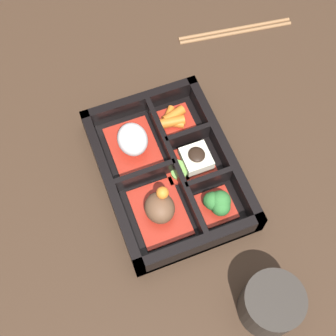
% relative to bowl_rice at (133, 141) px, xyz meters
% --- Properties ---
extents(ground_plane, '(3.00, 3.00, 0.00)m').
position_rel_bowl_rice_xyz_m(ground_plane, '(-0.06, -0.04, -0.03)').
color(ground_plane, '#382619').
extents(bento_base, '(0.26, 0.19, 0.01)m').
position_rel_bowl_rice_xyz_m(bento_base, '(-0.06, -0.04, -0.03)').
color(bento_base, black).
rests_on(bento_base, ground_plane).
extents(bento_rim, '(0.26, 0.19, 0.04)m').
position_rel_bowl_rice_xyz_m(bento_rim, '(-0.06, -0.04, -0.01)').
color(bento_rim, black).
rests_on(bento_rim, ground_plane).
extents(bowl_stew, '(0.10, 0.07, 0.05)m').
position_rel_bowl_rice_xyz_m(bowl_stew, '(-0.12, -0.00, -0.00)').
color(bowl_stew, maroon).
rests_on(bowl_stew, bento_base).
extents(bowl_rice, '(0.10, 0.07, 0.05)m').
position_rel_bowl_rice_xyz_m(bowl_rice, '(0.00, 0.00, 0.00)').
color(bowl_rice, maroon).
rests_on(bowl_rice, bento_base).
extents(bowl_greens, '(0.05, 0.05, 0.04)m').
position_rel_bowl_rice_xyz_m(bowl_greens, '(-0.14, -0.08, -0.01)').
color(bowl_greens, maroon).
rests_on(bowl_greens, bento_base).
extents(bowl_tofu, '(0.06, 0.05, 0.03)m').
position_rel_bowl_rice_xyz_m(bowl_tofu, '(-0.06, -0.08, -0.01)').
color(bowl_tofu, maroon).
rests_on(bowl_tofu, bento_base).
extents(bowl_carrots, '(0.06, 0.06, 0.02)m').
position_rel_bowl_rice_xyz_m(bowl_carrots, '(0.02, -0.08, -0.01)').
color(bowl_carrots, maroon).
rests_on(bowl_carrots, bento_base).
extents(bowl_pickles, '(0.04, 0.03, 0.01)m').
position_rel_bowl_rice_xyz_m(bowl_pickles, '(-0.06, -0.05, -0.02)').
color(bowl_pickles, maroon).
rests_on(bowl_pickles, bento_base).
extents(tea_cup, '(0.08, 0.08, 0.07)m').
position_rel_bowl_rice_xyz_m(tea_cup, '(-0.29, -0.09, 0.00)').
color(tea_cup, '#2D2823').
rests_on(tea_cup, ground_plane).
extents(chopsticks, '(0.05, 0.21, 0.01)m').
position_rel_bowl_rice_xyz_m(chopsticks, '(0.17, -0.25, -0.03)').
color(chopsticks, brown).
rests_on(chopsticks, ground_plane).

